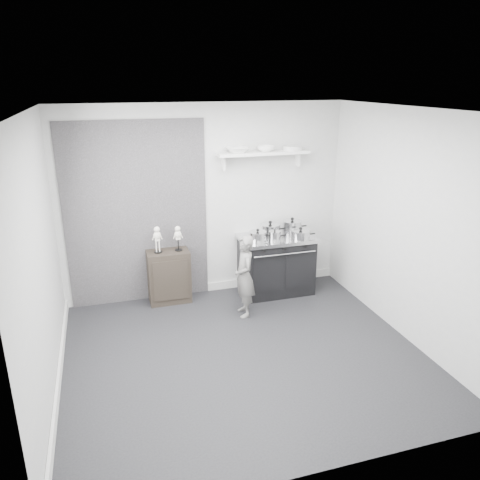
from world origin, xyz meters
The scene contains 16 objects.
ground centered at (0.00, 0.00, 0.00)m, with size 4.00×4.00×0.00m, color black.
room_shell centered at (-0.09, 0.15, 1.64)m, with size 4.02×3.62×2.71m.
wall_shelf centered at (0.80, 1.68, 2.01)m, with size 1.30×0.26×0.24m.
stove centered at (0.96, 1.48, 0.43)m, with size 1.07×0.67×0.85m.
side_cabinet centered at (-0.59, 1.61, 0.37)m, with size 0.57×0.33×0.75m, color black.
child centered at (0.30, 0.92, 0.55)m, with size 0.40×0.26×1.10m, color slate.
pot_front_left centered at (0.63, 1.38, 0.92)m, with size 0.33×0.25×0.18m.
pot_back_left centered at (0.90, 1.60, 0.93)m, with size 0.38×0.29×0.20m.
pot_back_right centered at (1.24, 1.59, 0.95)m, with size 0.37×0.28×0.23m.
pot_front_right centered at (1.24, 1.29, 0.92)m, with size 0.36×0.27×0.17m.
pot_front_center centered at (0.87, 1.33, 0.92)m, with size 0.26×0.17×0.16m.
skeleton_full centered at (-0.72, 1.61, 0.96)m, with size 0.12×0.08×0.43m, color white, non-canonical shape.
skeleton_torso centered at (-0.44, 1.61, 0.95)m, with size 0.11×0.07×0.40m, color white, non-canonical shape.
bowl_large centered at (0.43, 1.67, 2.08)m, with size 0.30×0.30×0.07m, color white.
bowl_small centered at (0.83, 1.67, 2.08)m, with size 0.25×0.25×0.08m, color white.
plate_stack centered at (1.23, 1.67, 2.07)m, with size 0.28×0.28×0.06m, color silver.
Camera 1 is at (-1.37, -4.42, 2.98)m, focal length 35.00 mm.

